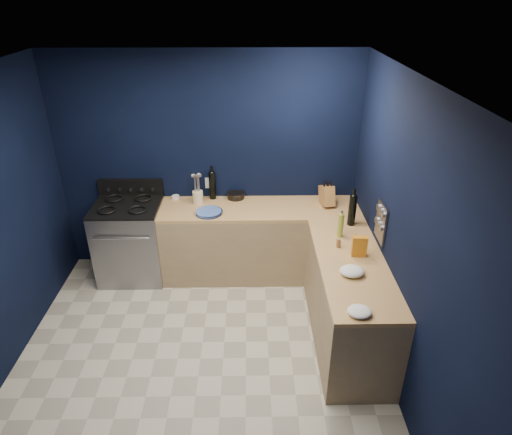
{
  "coord_description": "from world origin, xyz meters",
  "views": [
    {
      "loc": [
        0.48,
        -3.13,
        3.2
      ],
      "look_at": [
        0.55,
        1.0,
        1.0
      ],
      "focal_mm": 31.13,
      "sensor_mm": 36.0,
      "label": 1
    }
  ],
  "objects_px": {
    "crouton_bag": "(359,246)",
    "utensil_crock": "(198,197)",
    "gas_range": "(131,242)",
    "knife_block": "(327,196)",
    "plate_stack": "(209,212)"
  },
  "relations": [
    {
      "from": "knife_block",
      "to": "utensil_crock",
      "type": "bearing_deg",
      "value": 166.71
    },
    {
      "from": "plate_stack",
      "to": "utensil_crock",
      "type": "relative_size",
      "value": 1.9
    },
    {
      "from": "plate_stack",
      "to": "crouton_bag",
      "type": "distance_m",
      "value": 1.73
    },
    {
      "from": "knife_block",
      "to": "crouton_bag",
      "type": "bearing_deg",
      "value": -93.59
    },
    {
      "from": "crouton_bag",
      "to": "utensil_crock",
      "type": "bearing_deg",
      "value": 147.92
    },
    {
      "from": "gas_range",
      "to": "crouton_bag",
      "type": "distance_m",
      "value": 2.7
    },
    {
      "from": "gas_range",
      "to": "plate_stack",
      "type": "xyz_separation_m",
      "value": [
        0.95,
        -0.13,
        0.46
      ]
    },
    {
      "from": "gas_range",
      "to": "utensil_crock",
      "type": "relative_size",
      "value": 6.07
    },
    {
      "from": "plate_stack",
      "to": "crouton_bag",
      "type": "xyz_separation_m",
      "value": [
        1.49,
        -0.88,
        0.08
      ]
    },
    {
      "from": "gas_range",
      "to": "utensil_crock",
      "type": "distance_m",
      "value": 0.97
    },
    {
      "from": "utensil_crock",
      "to": "knife_block",
      "type": "distance_m",
      "value": 1.5
    },
    {
      "from": "knife_block",
      "to": "crouton_bag",
      "type": "height_order",
      "value": "knife_block"
    },
    {
      "from": "plate_stack",
      "to": "knife_block",
      "type": "height_order",
      "value": "knife_block"
    },
    {
      "from": "gas_range",
      "to": "crouton_bag",
      "type": "height_order",
      "value": "crouton_bag"
    },
    {
      "from": "knife_block",
      "to": "crouton_bag",
      "type": "distance_m",
      "value": 1.1
    }
  ]
}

